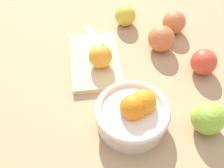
{
  "coord_description": "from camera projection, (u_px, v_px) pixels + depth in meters",
  "views": [
    {
      "loc": [
        -0.52,
        0.24,
        0.64
      ],
      "look_at": [
        -0.05,
        0.08,
        0.04
      ],
      "focal_mm": 46.3,
      "sensor_mm": 36.0,
      "label": 1
    }
  ],
  "objects": [
    {
      "name": "ground_plane",
      "position": [
        131.0,
        75.0,
        0.86
      ],
      "size": [
        2.4,
        2.4,
        0.0
      ],
      "primitive_type": "plane",
      "color": "tan"
    },
    {
      "name": "apple_front_left_2",
      "position": [
        208.0,
        118.0,
        0.71
      ],
      "size": [
        0.08,
        0.08,
        0.08
      ],
      "primitive_type": "sphere",
      "color": "#8EB738",
      "rests_on": "ground_plane"
    },
    {
      "name": "orange_on_board",
      "position": [
        100.0,
        56.0,
        0.83
      ],
      "size": [
        0.07,
        0.07,
        0.07
      ],
      "primitive_type": "sphere",
      "color": "orange",
      "rests_on": "cutting_board"
    },
    {
      "name": "knife",
      "position": [
        100.0,
        44.0,
        0.91
      ],
      "size": [
        0.16,
        0.04,
        0.01
      ],
      "color": "silver",
      "rests_on": "cutting_board"
    },
    {
      "name": "cutting_board",
      "position": [
        95.0,
        61.0,
        0.88
      ],
      "size": [
        0.26,
        0.19,
        0.02
      ],
      "primitive_type": "cube",
      "rotation": [
        0.0,
        0.0,
        -0.2
      ],
      "color": "#DBB77F",
      "rests_on": "ground_plane"
    },
    {
      "name": "apple_front_left",
      "position": [
        204.0,
        62.0,
        0.84
      ],
      "size": [
        0.08,
        0.08,
        0.08
      ],
      "primitive_type": "sphere",
      "color": "#D6422D",
      "rests_on": "ground_plane"
    },
    {
      "name": "bowl",
      "position": [
        133.0,
        113.0,
        0.72
      ],
      "size": [
        0.19,
        0.19,
        0.1
      ],
      "color": "beige",
      "rests_on": "ground_plane"
    },
    {
      "name": "apple_front_right_2",
      "position": [
        174.0,
        22.0,
        0.96
      ],
      "size": [
        0.08,
        0.08,
        0.08
      ],
      "primitive_type": "sphere",
      "color": "#CC6638",
      "rests_on": "ground_plane"
    },
    {
      "name": "apple_front_right",
      "position": [
        161.0,
        39.0,
        0.9
      ],
      "size": [
        0.08,
        0.08,
        0.08
      ],
      "primitive_type": "sphere",
      "color": "#CC6638",
      "rests_on": "ground_plane"
    },
    {
      "name": "apple_front_right_3",
      "position": [
        125.0,
        15.0,
        0.98
      ],
      "size": [
        0.07,
        0.07,
        0.07
      ],
      "primitive_type": "sphere",
      "color": "gold",
      "rests_on": "ground_plane"
    }
  ]
}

